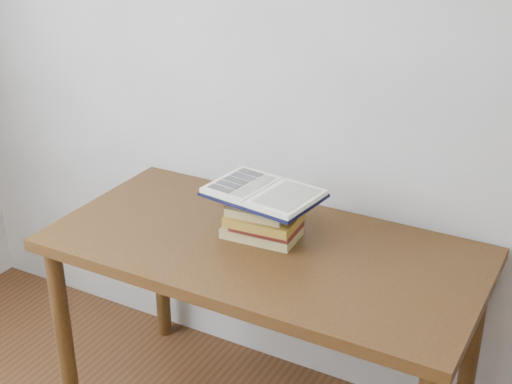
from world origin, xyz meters
The scene contains 3 objects.
desk centered at (-0.10, 1.38, 0.66)m, with size 1.41×0.70×0.75m.
book_stack centered at (-0.12, 1.42, 0.83)m, with size 0.26×0.20×0.14m.
open_book centered at (-0.12, 1.43, 0.91)m, with size 0.38×0.29×0.03m.
Camera 1 is at (0.85, -0.40, 1.88)m, focal length 50.00 mm.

